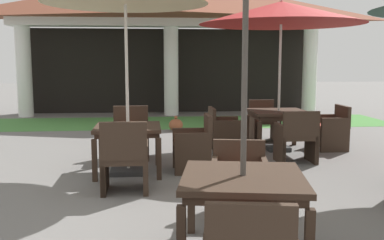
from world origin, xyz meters
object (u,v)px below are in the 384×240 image
patio_umbrella_near_foreground (281,13)px  patio_chair_mid_right_east (194,146)px  patio_chair_near_foreground_south (297,138)px  patio_table_mid_right (128,132)px  patio_chair_near_foreground_east (331,129)px  patio_chair_mid_right_north (131,135)px  patio_chair_far_back_north (239,181)px  patio_chair_near_foreground_north (264,122)px  patio_chair_near_foreground_west (224,131)px  patio_table_far_back (243,185)px  patio_table_near_foreground (279,116)px  patio_chair_mid_right_south (125,160)px  terracotta_urn (176,125)px

patio_umbrella_near_foreground → patio_chair_mid_right_east: 3.09m
patio_chair_near_foreground_south → patio_table_mid_right: 2.77m
patio_table_mid_right → patio_chair_mid_right_east: 1.02m
patio_umbrella_near_foreground → patio_chair_near_foreground_east: size_ratio=3.59×
patio_umbrella_near_foreground → patio_chair_mid_right_north: 3.48m
patio_chair_mid_right_north → patio_chair_far_back_north: patio_chair_mid_right_north is taller
patio_chair_near_foreground_north → patio_chair_near_foreground_west: bearing=44.9°
patio_chair_near_foreground_south → patio_chair_far_back_north: patio_chair_near_foreground_south is taller
patio_table_far_back → patio_table_near_foreground: bearing=70.1°
patio_table_far_back → patio_chair_far_back_north: bearing=80.2°
patio_chair_near_foreground_east → patio_table_mid_right: (-3.75, -1.44, 0.23)m
patio_chair_near_foreground_north → patio_table_mid_right: (-2.71, -2.46, 0.22)m
patio_chair_near_foreground_east → patio_chair_near_foreground_north: patio_chair_near_foreground_north is taller
patio_chair_near_foreground_west → patio_table_far_back: bearing=-7.9°
patio_chair_near_foreground_north → patio_chair_far_back_north: 4.68m
patio_chair_mid_right_north → patio_chair_mid_right_east: patio_chair_mid_right_north is taller
patio_chair_mid_right_south → patio_chair_near_foreground_south: bearing=26.8°
patio_chair_mid_right_north → patio_chair_mid_right_south: bearing=90.0°
patio_chair_mid_right_east → patio_chair_mid_right_south: bearing=135.1°
patio_table_mid_right → terracotta_urn: patio_table_mid_right is taller
patio_chair_near_foreground_north → patio_chair_mid_right_south: patio_chair_mid_right_south is taller
patio_table_mid_right → patio_chair_mid_right_south: bearing=-89.6°
patio_table_near_foreground → patio_chair_near_foreground_north: bearing=90.6°
patio_table_mid_right → patio_table_far_back: size_ratio=0.82×
patio_chair_mid_right_east → patio_chair_near_foreground_south: bearing=-77.6°
patio_chair_near_foreground_south → terracotta_urn: 3.96m
patio_table_near_foreground → patio_chair_near_foreground_south: bearing=-89.4°
patio_chair_near_foreground_south → patio_chair_mid_right_south: (-2.72, -1.40, 0.00)m
patio_chair_near_foreground_north → patio_chair_near_foreground_south: (0.02, -2.06, 0.02)m
patio_table_near_foreground → patio_chair_near_foreground_south: 1.06m
patio_chair_mid_right_east → terracotta_urn: patio_chair_mid_right_east is taller
patio_umbrella_near_foreground → patio_chair_near_foreground_north: bearing=90.6°
patio_table_near_foreground → patio_table_mid_right: bearing=-152.2°
patio_chair_near_foreground_west → patio_chair_mid_right_north: size_ratio=0.92×
patio_chair_mid_right_south → patio_chair_near_foreground_west: bearing=54.8°
patio_umbrella_near_foreground → patio_table_far_back: bearing=-109.9°
patio_umbrella_near_foreground → patio_table_far_back: (-1.60, -4.41, -1.90)m
patio_chair_near_foreground_north → patio_chair_mid_right_north: (-2.72, -1.47, 0.00)m
patio_table_mid_right → patio_chair_mid_right_north: 1.02m
patio_chair_near_foreground_south → patio_chair_mid_right_south: 3.06m
patio_chair_near_foreground_east → patio_chair_mid_right_east: (-2.76, -1.44, -0.00)m
patio_chair_near_foreground_east → patio_chair_near_foreground_north: (-1.04, 1.02, 0.01)m
terracotta_urn → patio_chair_far_back_north: bearing=-86.6°
patio_table_mid_right → patio_chair_near_foreground_west: bearing=40.2°
patio_table_mid_right → patio_chair_mid_right_south: (0.01, -1.00, -0.20)m
patio_table_mid_right → patio_chair_mid_right_east: (0.99, 0.01, -0.23)m
patio_table_mid_right → patio_chair_near_foreground_north: bearing=42.3°
patio_table_near_foreground → patio_chair_near_foreground_south: patio_chair_near_foreground_south is taller
patio_chair_near_foreground_west → patio_table_mid_right: bearing=-50.4°
patio_chair_near_foreground_west → patio_chair_near_foreground_south: size_ratio=0.94×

